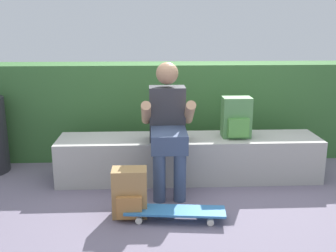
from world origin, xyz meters
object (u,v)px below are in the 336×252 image
Objects in this scene: bench_main at (189,158)px; skateboard_near_person at (175,211)px; person_skater at (168,123)px; backpack_on_ground at (130,194)px; backpack_on_bench at (236,118)px.

skateboard_near_person is (-0.20, -0.90, -0.14)m from bench_main.
backpack_on_ground is (-0.34, -0.58, -0.44)m from person_skater.
skateboard_near_person is at bearing -87.98° from person_skater.
bench_main reaches higher than skateboard_near_person.
backpack_on_ground is (-0.56, -0.80, -0.02)m from bench_main.
person_skater is at bearing 59.85° from backpack_on_ground.
backpack_on_bench is at bearing 16.98° from person_skater.
bench_main is at bearing 178.84° from backpack_on_bench.
bench_main is 6.49× the size of backpack_on_ground.
person_skater is 2.95× the size of backpack_on_bench.
backpack_on_bench is at bearing 37.66° from backpack_on_ground.
backpack_on_ground is at bearing -120.15° from person_skater.
backpack_on_bench is 1.37m from backpack_on_ground.
bench_main is 0.93m from skateboard_near_person.
person_skater is at bearing 92.02° from skateboard_near_person.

